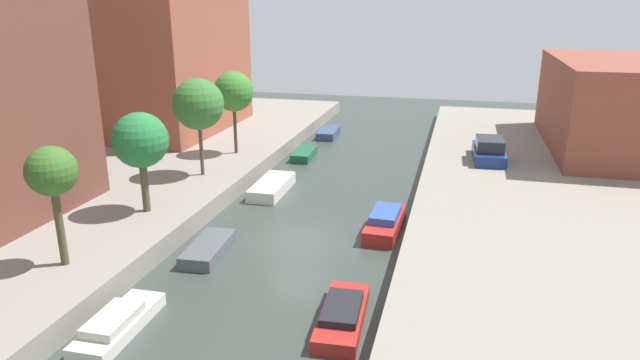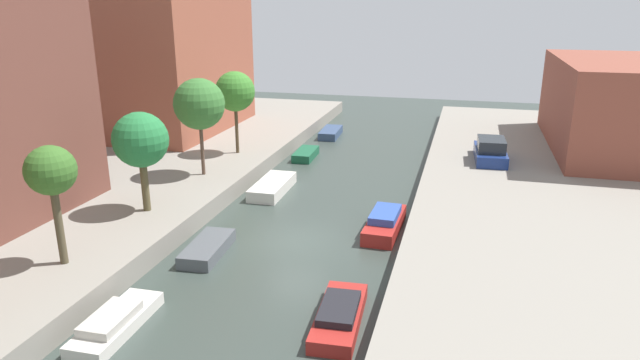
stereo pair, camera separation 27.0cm
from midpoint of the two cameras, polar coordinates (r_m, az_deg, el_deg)
name	(u,v)px [view 2 (the right image)]	position (r m, az deg, el deg)	size (l,w,h in m)	color
ground_plane	(296,241)	(26.37, -2.14, -6.21)	(84.00, 84.00, 0.00)	#333D38
quay_left	(26,203)	(33.52, -27.52, -2.05)	(20.00, 64.00, 1.00)	gray
apartment_tower_far	(156,5)	(45.81, -16.15, 16.77)	(10.00, 13.40, 18.89)	brown
low_block_right	(633,106)	(43.28, 29.42, 6.58)	(10.00, 15.48, 6.01)	brown
street_tree_2	(51,173)	(22.85, -25.39, 0.67)	(1.87, 1.87, 4.69)	#4C432E
street_tree_3	(141,141)	(27.52, -17.53, 3.85)	(2.61, 2.61, 4.83)	brown
street_tree_4	(199,104)	(32.61, -11.95, 7.55)	(2.91, 2.91, 5.61)	brown
street_tree_5	(235,92)	(37.17, -8.44, 8.87)	(2.60, 2.60, 5.41)	#4D3D29
parked_car	(490,151)	(37.23, 17.15, 2.82)	(2.06, 4.50, 1.48)	navy
moored_boat_left_1	(115,322)	(20.72, -19.75, -13.47)	(1.46, 4.00, 0.76)	beige
moored_boat_left_2	(208,248)	(25.39, -11.07, -6.84)	(1.68, 3.60, 0.56)	#4C5156
moored_boat_left_3	(272,187)	(32.90, -4.62, -0.68)	(1.73, 4.40, 0.67)	beige
moored_boat_left_4	(306,154)	(39.96, -1.27, 2.64)	(1.40, 3.25, 0.57)	#195638
moored_boat_left_5	(331,133)	(46.49, 1.26, 4.83)	(1.60, 3.77, 0.61)	#33476B
moored_boat_right_2	(339,315)	(19.95, 2.37, -13.58)	(1.70, 4.20, 0.78)	maroon
moored_boat_right_3	(385,223)	(27.46, 6.88, -4.32)	(1.60, 4.39, 1.04)	maroon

